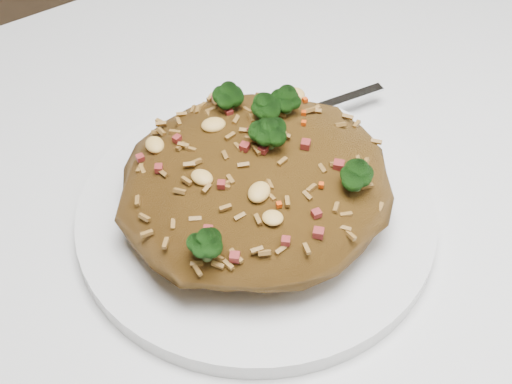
% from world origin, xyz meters
% --- Properties ---
extents(dining_table, '(1.20, 0.80, 0.75)m').
position_xyz_m(dining_table, '(0.00, 0.00, 0.66)').
color(dining_table, white).
rests_on(dining_table, ground).
extents(plate, '(0.25, 0.25, 0.01)m').
position_xyz_m(plate, '(-0.07, 0.07, 0.76)').
color(plate, white).
rests_on(plate, dining_table).
extents(fried_rice, '(0.18, 0.17, 0.07)m').
position_xyz_m(fried_rice, '(-0.07, 0.07, 0.80)').
color(fried_rice, brown).
rests_on(fried_rice, plate).
extents(fork, '(0.16, 0.04, 0.00)m').
position_xyz_m(fork, '(0.02, 0.13, 0.77)').
color(fork, silver).
rests_on(fork, plate).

